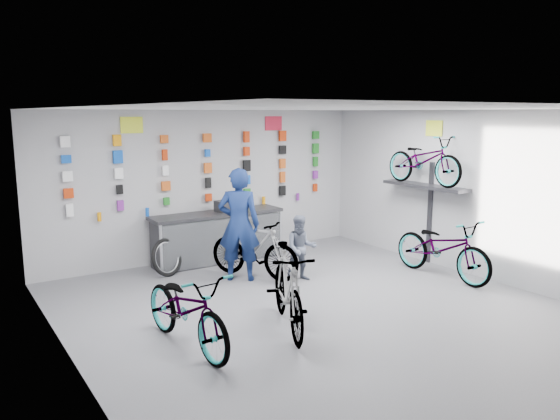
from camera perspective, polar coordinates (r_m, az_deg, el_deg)
floor at (r=8.22m, az=4.93°, el=-10.87°), size 8.00×8.00×0.00m
ceiling at (r=7.68m, az=5.27°, el=10.52°), size 8.00×8.00×0.00m
wall_back at (r=11.19m, az=-7.66°, el=2.63°), size 7.00×0.00×7.00m
wall_left at (r=6.33m, az=-20.77°, el=-3.72°), size 0.00×8.00×8.00m
wall_right at (r=10.33m, az=20.56°, el=1.45°), size 0.00×8.00×8.00m
counter at (r=10.97m, az=-6.50°, el=-2.89°), size 2.70×0.66×1.00m
merch_wall at (r=11.10m, az=-7.49°, el=4.28°), size 5.56×0.08×1.57m
wall_bracket at (r=10.95m, az=14.97°, el=2.02°), size 0.39×1.90×2.00m
sign_left at (r=10.53m, az=-15.24°, el=8.56°), size 0.42×0.02×0.30m
sign_right at (r=11.86m, az=-0.68°, el=9.04°), size 0.42×0.02×0.30m
sign_side at (r=10.97m, az=15.79°, el=8.22°), size 0.02×0.40×0.30m
bike_left at (r=7.05m, az=-9.69°, el=-10.14°), size 0.87×2.02×1.03m
bike_center at (r=7.50m, az=0.83°, el=-8.23°), size 1.26×1.99×1.16m
bike_right at (r=10.26m, az=16.62°, el=-3.79°), size 0.77×2.11×1.10m
bike_service at (r=9.82m, az=-2.73°, el=-4.02°), size 1.30×1.84×1.09m
bike_wall at (r=10.83m, az=14.83°, el=5.07°), size 0.63×1.80×0.95m
clerk at (r=9.62m, az=-4.31°, el=-1.53°), size 0.88×0.82×2.01m
customer at (r=9.65m, az=2.20°, el=-4.01°), size 0.70×0.64×1.17m
spare_wheel at (r=10.19m, az=-11.74°, el=-4.87°), size 0.74×0.48×0.70m
register at (r=10.92m, az=-5.91°, el=0.40°), size 0.32×0.34×0.22m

